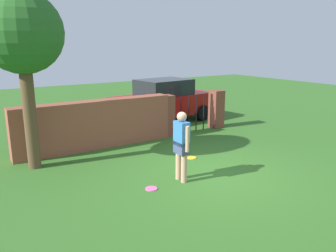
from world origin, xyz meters
TOP-DOWN VIEW (x-y plane):
  - ground_plane at (0.00, 0.00)m, footprint 40.00×40.00m
  - brick_wall at (-1.50, 3.59)m, footprint 4.83×0.50m
  - tree at (-3.47, 2.83)m, footprint 1.94×1.94m
  - person at (-0.81, 0.11)m, footprint 0.22×0.54m
  - fence_gate at (2.13, 3.59)m, footprint 2.67×0.44m
  - car at (2.06, 5.41)m, footprint 4.38×2.33m
  - frisbee_yellow at (0.33, 1.24)m, footprint 0.27×0.27m
  - frisbee_pink at (-1.63, 0.07)m, footprint 0.27×0.27m

SIDE VIEW (x-z plane):
  - ground_plane at x=0.00m, z-range 0.00..0.00m
  - frisbee_yellow at x=0.33m, z-range 0.00..0.02m
  - frisbee_pink at x=-1.63m, z-range 0.00..0.02m
  - fence_gate at x=2.13m, z-range 0.00..1.40m
  - brick_wall at x=-1.50m, z-range 0.00..1.45m
  - car at x=2.06m, z-range 0.00..1.72m
  - person at x=-0.81m, z-range 0.09..1.71m
  - tree at x=-3.47m, z-range 1.11..5.42m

